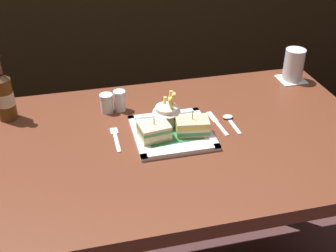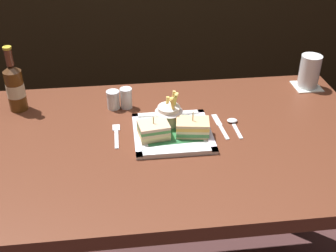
# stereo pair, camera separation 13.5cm
# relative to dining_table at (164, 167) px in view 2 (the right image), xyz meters

# --- Properties ---
(dining_table) EXTENTS (1.36, 0.79, 0.75)m
(dining_table) POSITION_rel_dining_table_xyz_m (0.00, 0.00, 0.00)
(dining_table) COLOR #5B2E1D
(dining_table) RESTS_ON ground_plane
(square_plate) EXTENTS (0.24, 0.24, 0.02)m
(square_plate) POSITION_rel_dining_table_xyz_m (0.03, 0.02, 0.12)
(square_plate) COLOR white
(square_plate) RESTS_ON dining_table
(sandwich_half_left) EXTENTS (0.10, 0.09, 0.07)m
(sandwich_half_left) POSITION_rel_dining_table_xyz_m (-0.03, -0.00, 0.15)
(sandwich_half_left) COLOR #E0BE82
(sandwich_half_left) RESTS_ON square_plate
(sandwich_half_right) EXTENTS (0.11, 0.08, 0.08)m
(sandwich_half_right) POSITION_rel_dining_table_xyz_m (0.09, -0.00, 0.15)
(sandwich_half_right) COLOR #E1C388
(sandwich_half_right) RESTS_ON square_plate
(fries_cup) EXTENTS (0.09, 0.09, 0.11)m
(fries_cup) POSITION_rel_dining_table_xyz_m (0.03, 0.07, 0.17)
(fries_cup) COLOR silver
(fries_cup) RESTS_ON square_plate
(beer_bottle) EXTENTS (0.06, 0.06, 0.23)m
(beer_bottle) POSITION_rel_dining_table_xyz_m (-0.48, 0.25, 0.20)
(beer_bottle) COLOR #573412
(beer_bottle) RESTS_ON dining_table
(drink_coaster) EXTENTS (0.10, 0.10, 0.00)m
(drink_coaster) POSITION_rel_dining_table_xyz_m (0.59, 0.29, 0.12)
(drink_coaster) COLOR silver
(drink_coaster) RESTS_ON dining_table
(water_glass) EXTENTS (0.08, 0.08, 0.12)m
(water_glass) POSITION_rel_dining_table_xyz_m (0.59, 0.29, 0.17)
(water_glass) COLOR silver
(water_glass) RESTS_ON dining_table
(fork) EXTENTS (0.02, 0.14, 0.00)m
(fork) POSITION_rel_dining_table_xyz_m (-0.15, 0.04, 0.11)
(fork) COLOR silver
(fork) RESTS_ON dining_table
(knife) EXTENTS (0.03, 0.16, 0.00)m
(knife) POSITION_rel_dining_table_xyz_m (0.19, 0.05, 0.11)
(knife) COLOR silver
(knife) RESTS_ON dining_table
(spoon) EXTENTS (0.03, 0.12, 0.01)m
(spoon) POSITION_rel_dining_table_xyz_m (0.24, 0.06, 0.12)
(spoon) COLOR silver
(spoon) RESTS_ON dining_table
(salt_shaker) EXTENTS (0.05, 0.05, 0.07)m
(salt_shaker) POSITION_rel_dining_table_xyz_m (-0.15, 0.21, 0.14)
(salt_shaker) COLOR silver
(salt_shaker) RESTS_ON dining_table
(pepper_shaker) EXTENTS (0.04, 0.04, 0.07)m
(pepper_shaker) POSITION_rel_dining_table_xyz_m (-0.11, 0.21, 0.15)
(pepper_shaker) COLOR silver
(pepper_shaker) RESTS_ON dining_table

